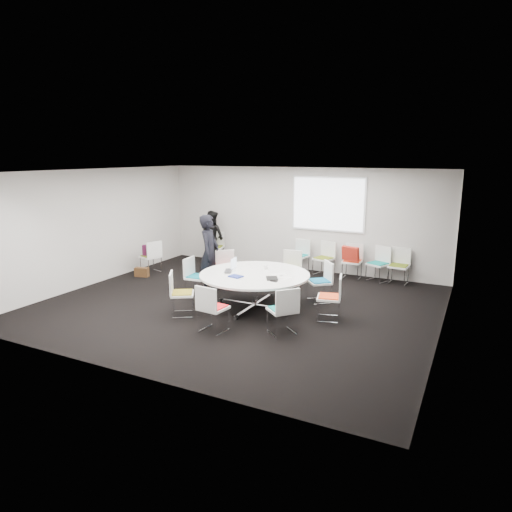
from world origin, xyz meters
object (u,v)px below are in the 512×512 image
at_px(conference_table, 255,282).
at_px(chair_spare_left, 151,263).
at_px(chair_ring_a, 329,306).
at_px(chair_ring_e, 197,284).
at_px(chair_ring_b, 320,289).
at_px(chair_ring_c, 290,276).
at_px(chair_back_e, 398,273).
at_px(brown_bag, 142,272).
at_px(person_back, 212,237).
at_px(laptop, 231,271).
at_px(maroon_bag, 150,250).
at_px(cup, 266,267).
at_px(chair_ring_d, 227,276).
at_px(person_main, 209,253).
at_px(chair_ring_h, 283,319).
at_px(chair_ring_f, 182,302).
at_px(chair_back_d, 378,271).
at_px(chair_back_b, 324,265).
at_px(chair_back_a, 299,262).
at_px(chair_ring_g, 213,317).
at_px(chair_back_c, 352,268).
at_px(chair_person_back, 216,253).

height_order(conference_table, chair_spare_left, chair_spare_left).
xyz_separation_m(chair_ring_a, chair_ring_e, (-3.12, 0.11, 0.00)).
height_order(conference_table, chair_ring_b, chair_ring_b).
xyz_separation_m(chair_ring_a, chair_ring_c, (-1.51, 1.69, 0.00)).
bearing_deg(chair_spare_left, chair_ring_e, -99.51).
bearing_deg(chair_back_e, brown_bag, 25.28).
bearing_deg(person_back, chair_ring_a, 161.08).
bearing_deg(laptop, chair_back_e, -64.87).
height_order(person_back, maroon_bag, person_back).
relative_size(chair_ring_e, cup, 9.78).
relative_size(chair_ring_d, cup, 9.78).
relative_size(chair_ring_b, laptop, 2.50).
bearing_deg(brown_bag, person_main, -6.70).
bearing_deg(chair_ring_h, chair_ring_c, 60.86).
bearing_deg(person_back, chair_spare_left, 77.35).
xyz_separation_m(chair_ring_f, chair_back_d, (2.96, 4.25, 0.00)).
xyz_separation_m(chair_ring_f, brown_bag, (-2.67, 1.95, -0.16)).
height_order(chair_ring_b, chair_ring_h, same).
xyz_separation_m(chair_ring_h, chair_back_b, (-0.63, 4.23, 0.00)).
height_order(chair_back_a, chair_spare_left, same).
distance_m(chair_ring_b, person_main, 2.67).
height_order(laptop, brown_bag, laptop).
bearing_deg(brown_bag, chair_ring_g, -33.18).
xyz_separation_m(chair_ring_a, chair_ring_h, (-0.52, -1.07, 0.00)).
height_order(chair_ring_b, chair_ring_f, same).
bearing_deg(chair_back_b, chair_back_c, -163.10).
bearing_deg(laptop, chair_back_b, -40.23).
height_order(chair_ring_b, chair_ring_g, same).
xyz_separation_m(chair_ring_a, chair_back_b, (-1.15, 3.16, 0.00)).
bearing_deg(chair_ring_a, chair_ring_c, 27.91).
xyz_separation_m(chair_ring_d, person_main, (-0.23, -0.40, 0.62)).
relative_size(chair_ring_a, chair_ring_d, 1.00).
distance_m(chair_ring_h, chair_back_e, 4.45).
distance_m(chair_ring_c, chair_person_back, 3.37).
xyz_separation_m(conference_table, chair_back_b, (0.47, 3.16, -0.27)).
xyz_separation_m(conference_table, chair_ring_b, (1.09, 0.97, -0.27)).
distance_m(chair_ring_f, person_back, 4.50).
height_order(chair_back_c, chair_spare_left, same).
distance_m(chair_ring_f, cup, 1.94).
bearing_deg(chair_ring_d, chair_ring_h, 94.39).
xyz_separation_m(chair_ring_g, chair_back_d, (1.95, 4.72, 0.00)).
bearing_deg(person_main, maroon_bag, 59.68).
relative_size(chair_back_b, person_back, 0.57).
distance_m(conference_table, chair_ring_b, 1.49).
bearing_deg(chair_back_c, chair_back_a, -0.03).
xyz_separation_m(chair_ring_c, person_back, (-3.01, 1.34, 0.50)).
xyz_separation_m(chair_ring_a, chair_person_back, (-4.52, 3.19, 0.00)).
height_order(chair_ring_a, chair_spare_left, same).
height_order(chair_ring_c, maroon_bag, chair_ring_c).
bearing_deg(person_back, brown_bag, 83.11).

